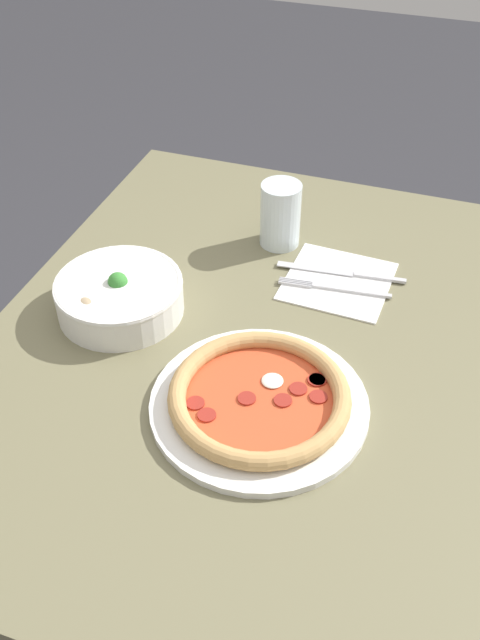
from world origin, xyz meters
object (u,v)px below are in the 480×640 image
object	(u,v)px
bowl	(118,296)
knife	(346,273)
fork	(336,288)
pizza	(259,399)
glass	(280,215)

from	to	relation	value
bowl	knife	bearing A→B (deg)	-56.53
fork	pizza	bearing A→B (deg)	76.40
knife	pizza	bearing A→B (deg)	76.27
glass	pizza	bearing A→B (deg)	-167.44
bowl	glass	bearing A→B (deg)	-34.38
pizza	knife	size ratio (longest dim) A/B	1.38
bowl	knife	xyz separation A→B (m)	(0.22, -0.33, -0.03)
fork	glass	bearing A→B (deg)	-44.92
pizza	knife	bearing A→B (deg)	-8.22
pizza	glass	bearing A→B (deg)	12.56
pizza	fork	bearing A→B (deg)	-8.09
fork	knife	xyz separation A→B (m)	(0.05, -0.01, -0.00)
pizza	bowl	distance (m)	0.31
pizza	bowl	xyz separation A→B (m)	(0.13, 0.28, 0.02)
bowl	fork	xyz separation A→B (m)	(0.17, -0.32, -0.03)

